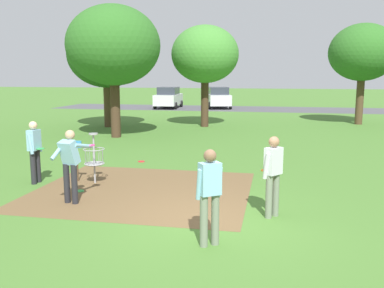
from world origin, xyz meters
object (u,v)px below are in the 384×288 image
(tree_near_left, at_px, (113,46))
(parked_car_leftmost, at_px, (169,98))
(frisbee_near_basket, at_px, (204,164))
(tree_mid_left, at_px, (205,55))
(player_foreground_watching, at_px, (210,192))
(player_throwing, at_px, (35,148))
(player_waiting_left, at_px, (70,161))
(tree_near_right, at_px, (106,55))
(frisbee_by_tee, at_px, (80,191))
(frisbee_far_left, at_px, (141,161))
(disc_golf_basket, at_px, (92,156))
(frisbee_mid_grass, at_px, (205,180))
(parked_car_center_left, at_px, (218,97))
(player_waiting_right, at_px, (273,172))
(tree_mid_center, at_px, (363,53))

(tree_near_left, relative_size, parked_car_leftmost, 1.43)
(frisbee_near_basket, bearing_deg, tree_mid_left, 99.57)
(parked_car_leftmost, bearing_deg, tree_near_left, -83.79)
(player_foreground_watching, distance_m, player_throwing, 6.25)
(tree_mid_left, bearing_deg, player_throwing, -100.42)
(player_throwing, height_order, frisbee_near_basket, player_throwing)
(player_waiting_left, xyz_separation_m, tree_near_right, (-4.71, 13.61, 3.02))
(frisbee_by_tee, bearing_deg, player_throwing, 160.55)
(frisbee_far_left, bearing_deg, tree_mid_left, 87.11)
(tree_mid_left, bearing_deg, frisbee_far_left, -92.89)
(disc_golf_basket, relative_size, frisbee_far_left, 6.22)
(frisbee_near_basket, bearing_deg, player_throwing, -141.82)
(frisbee_mid_grass, height_order, tree_near_left, tree_near_left)
(disc_golf_basket, bearing_deg, frisbee_far_left, 81.98)
(tree_near_right, bearing_deg, parked_car_center_left, 73.35)
(frisbee_mid_grass, distance_m, tree_mid_left, 12.89)
(frisbee_far_left, height_order, tree_near_left, tree_near_left)
(player_waiting_right, xyz_separation_m, frisbee_far_left, (-4.44, 4.82, -0.96))
(parked_car_center_left, bearing_deg, player_waiting_right, -79.99)
(parked_car_leftmost, bearing_deg, player_throwing, -83.60)
(disc_golf_basket, distance_m, frisbee_by_tee, 1.14)
(tree_near_left, xyz_separation_m, tree_near_right, (-1.90, 3.68, -0.23))
(player_throwing, bearing_deg, tree_near_left, 96.77)
(player_waiting_right, height_order, tree_near_right, tree_near_right)
(frisbee_far_left, bearing_deg, frisbee_by_tee, -96.01)
(frisbee_far_left, distance_m, tree_mid_center, 16.46)
(player_waiting_left, distance_m, tree_near_right, 14.72)
(player_throwing, distance_m, frisbee_near_basket, 5.35)
(frisbee_far_left, height_order, tree_mid_left, tree_mid_left)
(frisbee_mid_grass, height_order, frisbee_far_left, same)
(player_waiting_right, xyz_separation_m, frisbee_near_basket, (-2.24, 4.79, -0.96))
(player_foreground_watching, relative_size, parked_car_center_left, 0.38)
(player_throwing, relative_size, player_waiting_right, 1.00)
(disc_golf_basket, height_order, player_throwing, player_throwing)
(player_foreground_watching, relative_size, player_waiting_left, 1.00)
(player_waiting_left, relative_size, tree_mid_left, 0.30)
(frisbee_mid_grass, distance_m, tree_near_left, 10.04)
(tree_near_left, height_order, tree_mid_left, tree_near_left)
(frisbee_by_tee, xyz_separation_m, tree_mid_left, (0.91, 13.83, 4.01))
(player_waiting_left, relative_size, frisbee_mid_grass, 7.77)
(tree_near_left, distance_m, tree_mid_center, 14.50)
(disc_golf_basket, relative_size, frisbee_near_basket, 5.88)
(frisbee_mid_grass, xyz_separation_m, parked_car_center_left, (-3.07, 25.38, 0.91))
(tree_near_right, bearing_deg, frisbee_far_left, -61.31)
(disc_golf_basket, bearing_deg, frisbee_near_basket, 48.28)
(frisbee_mid_grass, distance_m, parked_car_center_left, 25.58)
(tree_near_right, xyz_separation_m, tree_mid_left, (5.35, 1.15, 0.01))
(frisbee_mid_grass, bearing_deg, frisbee_near_basket, 99.85)
(parked_car_leftmost, height_order, parked_car_center_left, same)
(frisbee_far_left, bearing_deg, parked_car_center_left, 91.29)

